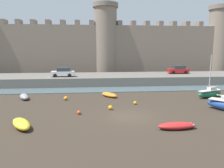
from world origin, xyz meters
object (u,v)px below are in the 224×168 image
Objects in this scene: rowboat_foreground_right at (24,97)px; rowboat_midflat_left at (109,95)px; sailboat_near_channel_right at (210,93)px; mooring_buoy_off_centre at (135,103)px; mooring_buoy_mid_mud at (66,98)px; rowboat_foreground_left at (177,125)px; rowboat_midflat_centre at (21,124)px; mooring_buoy_near_shore at (79,112)px; car_quay_west at (178,70)px; mooring_buoy_near_channel at (110,108)px; car_quay_east at (63,72)px.

rowboat_foreground_right is 1.00× the size of rowboat_midflat_left.
mooring_buoy_off_centre is at bearing -165.72° from sailboat_near_channel_right.
rowboat_midflat_left is at bearing 13.85° from mooring_buoy_mid_mud.
rowboat_foreground_left is at bearing -77.72° from mooring_buoy_off_centre.
rowboat_foreground_right is at bearing 105.01° from rowboat_midflat_centre.
mooring_buoy_off_centre is at bearing 27.54° from mooring_buoy_near_shore.
rowboat_midflat_left is 5.35m from mooring_buoy_off_centre.
rowboat_midflat_left is 20.33m from car_quay_west.
mooring_buoy_off_centre is 0.84× the size of mooring_buoy_near_channel.
mooring_buoy_mid_mud is 0.12× the size of car_quay_east.
rowboat_midflat_left is 6.21× the size of mooring_buoy_near_channel.
mooring_buoy_mid_mud is at bearing -166.15° from rowboat_midflat_left.
rowboat_midflat_left is 8.86m from mooring_buoy_near_shore.
car_quay_west and car_quay_east have the same top height.
mooring_buoy_off_centre is (11.16, 6.89, -0.18)m from rowboat_midflat_centre.
rowboat_midflat_centre is 5.79m from mooring_buoy_near_shore.
sailboat_near_channel_right is (25.19, -1.43, 0.25)m from rowboat_foreground_right.
rowboat_midflat_left is 6.02m from mooring_buoy_mid_mud.
rowboat_foreground_right is at bearing -178.23° from rowboat_midflat_left.
mooring_buoy_near_channel is (5.40, -5.15, -0.01)m from mooring_buoy_mid_mud.
rowboat_midflat_centre is at bearing -133.90° from car_quay_west.
mooring_buoy_mid_mud reaches higher than mooring_buoy_near_shore.
sailboat_near_channel_right reaches higher than car_quay_east.
rowboat_foreground_right is 0.92× the size of rowboat_foreground_left.
rowboat_midflat_centre is 1.06× the size of rowboat_midflat_left.
rowboat_midflat_left is (11.41, 0.35, -0.05)m from rowboat_foreground_right.
rowboat_foreground_right is at bearing 176.75° from sailboat_near_channel_right.
mooring_buoy_near_shore is at bearing -160.52° from sailboat_near_channel_right.
rowboat_foreground_right is at bearing 163.32° from mooring_buoy_off_centre.
rowboat_foreground_right reaches higher than rowboat_midflat_left.
sailboat_near_channel_right is at bearing 50.50° from rowboat_foreground_left.
car_quay_west is 23.02m from car_quay_east.
rowboat_midflat_centre is at bearing -143.03° from mooring_buoy_near_shore.
rowboat_midflat_left is 7.49× the size of mooring_buoy_near_shore.
car_quay_west is (21.16, 14.63, 2.18)m from mooring_buoy_mid_mud.
sailboat_near_channel_right reaches higher than rowboat_midflat_left.
rowboat_midflat_left is 12.96m from car_quay_east.
mooring_buoy_near_shore is (-17.58, -6.22, -0.42)m from sailboat_near_channel_right.
car_quay_west reaches higher than mooring_buoy_near_channel.
rowboat_foreground_right is 0.74× the size of car_quay_west.
mooring_buoy_near_shore is at bearing -115.40° from rowboat_midflat_left.
rowboat_midflat_left is 6.60m from mooring_buoy_near_channel.
car_quay_east is (0.90, 21.82, 2.04)m from rowboat_midflat_centre.
rowboat_foreground_left is 8.10m from mooring_buoy_near_channel.
mooring_buoy_near_shore is at bearing -45.14° from rowboat_foreground_right.
rowboat_foreground_right is 20.35m from rowboat_foreground_left.
mooring_buoy_mid_mud is at bearing 75.57° from rowboat_midflat_centre.
rowboat_foreground_left is 15.53m from mooring_buoy_mid_mud.
car_quay_west is (23.75, 24.68, 2.04)m from rowboat_midflat_centre.
mooring_buoy_mid_mud is at bearing -11.04° from rowboat_foreground_right.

